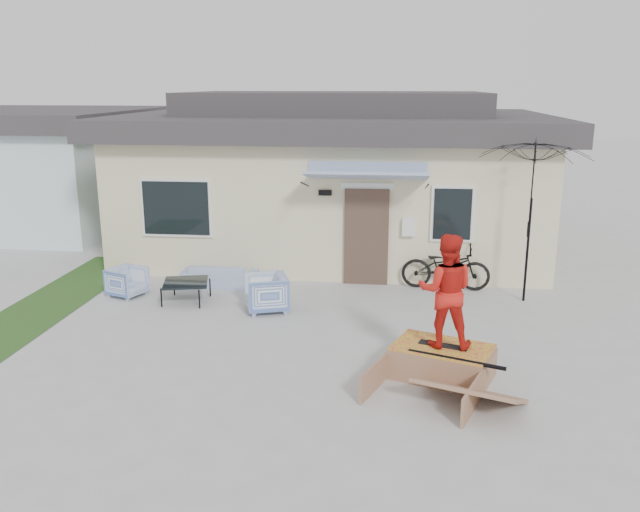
# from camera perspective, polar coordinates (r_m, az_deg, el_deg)

# --- Properties ---
(ground) EXTENTS (90.00, 90.00, 0.00)m
(ground) POSITION_cam_1_polar(r_m,az_deg,el_deg) (10.47, -2.80, -9.35)
(ground) COLOR #A7A7A7
(ground) RESTS_ON ground
(grass_strip) EXTENTS (1.40, 8.00, 0.01)m
(grass_strip) POSITION_cam_1_polar(r_m,az_deg,el_deg) (13.97, -23.00, -4.29)
(grass_strip) COLOR #22431A
(grass_strip) RESTS_ON ground
(house) EXTENTS (10.80, 8.49, 4.10)m
(house) POSITION_cam_1_polar(r_m,az_deg,el_deg) (17.65, 1.35, 7.11)
(house) COLOR beige
(house) RESTS_ON ground
(neighbor_house) EXTENTS (8.60, 7.60, 3.50)m
(neighbor_house) POSITION_cam_1_polar(r_m,az_deg,el_deg) (23.03, -25.37, 7.09)
(neighbor_house) COLOR silver
(neighbor_house) RESTS_ON ground
(loveseat) EXTENTS (1.62, 0.48, 0.63)m
(loveseat) POSITION_cam_1_polar(r_m,az_deg,el_deg) (14.49, -8.64, -1.30)
(loveseat) COLOR #3F62AE
(loveseat) RESTS_ON ground
(armchair_left) EXTENTS (0.82, 0.84, 0.67)m
(armchair_left) POSITION_cam_1_polar(r_m,az_deg,el_deg) (14.16, -16.30, -2.02)
(armchair_left) COLOR #3F62AE
(armchair_left) RESTS_ON ground
(armchair_right) EXTENTS (0.93, 0.96, 0.79)m
(armchair_right) POSITION_cam_1_polar(r_m,az_deg,el_deg) (12.74, -4.65, -3.04)
(armchair_right) COLOR #3F62AE
(armchair_right) RESTS_ON ground
(coffee_table) EXTENTS (1.04, 1.04, 0.42)m
(coffee_table) POSITION_cam_1_polar(r_m,az_deg,el_deg) (13.55, -11.46, -3.02)
(coffee_table) COLOR black
(coffee_table) RESTS_ON ground
(bicycle) EXTENTS (1.91, 0.79, 1.19)m
(bicycle) POSITION_cam_1_polar(r_m,az_deg,el_deg) (14.25, 10.81, -0.50)
(bicycle) COLOR black
(bicycle) RESTS_ON ground
(patio_umbrella) EXTENTS (2.30, 2.14, 2.20)m
(patio_umbrella) POSITION_cam_1_polar(r_m,az_deg,el_deg) (13.60, 17.68, 3.32)
(patio_umbrella) COLOR black
(patio_umbrella) RESTS_ON ground
(skate_ramp) EXTENTS (1.98, 2.25, 0.47)m
(skate_ramp) POSITION_cam_1_polar(r_m,az_deg,el_deg) (10.14, 10.43, -8.96)
(skate_ramp) COLOR #8A6046
(skate_ramp) RESTS_ON ground
(skateboard) EXTENTS (0.75, 0.41, 0.05)m
(skateboard) POSITION_cam_1_polar(r_m,az_deg,el_deg) (10.09, 10.58, -7.53)
(skateboard) COLOR black
(skateboard) RESTS_ON skate_ramp
(skater) EXTENTS (0.87, 0.69, 1.69)m
(skater) POSITION_cam_1_polar(r_m,az_deg,el_deg) (9.80, 10.81, -2.80)
(skater) COLOR red
(skater) RESTS_ON skateboard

